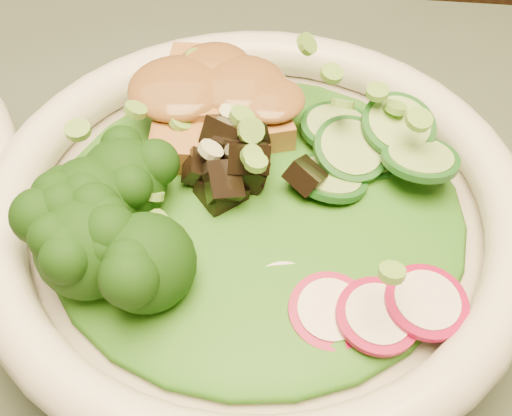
# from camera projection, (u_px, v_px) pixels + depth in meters

# --- Properties ---
(salad_bowl) EXTENTS (0.31, 0.31, 0.08)m
(salad_bowl) POSITION_uv_depth(u_px,v_px,m) (256.00, 233.00, 0.41)
(salad_bowl) COLOR silver
(salad_bowl) RESTS_ON dining_table
(lettuce_bed) EXTENTS (0.23, 0.23, 0.03)m
(lettuce_bed) POSITION_uv_depth(u_px,v_px,m) (256.00, 207.00, 0.39)
(lettuce_bed) COLOR #235A13
(lettuce_bed) RESTS_ON salad_bowl
(broccoli_florets) EXTENTS (0.11, 0.10, 0.05)m
(broccoli_florets) POSITION_uv_depth(u_px,v_px,m) (131.00, 232.00, 0.36)
(broccoli_florets) COLOR black
(broccoli_florets) RESTS_ON salad_bowl
(radish_slices) EXTENTS (0.13, 0.08, 0.02)m
(radish_slices) POSITION_uv_depth(u_px,v_px,m) (331.00, 302.00, 0.35)
(radish_slices) COLOR maroon
(radish_slices) RESTS_ON salad_bowl
(cucumber_slices) EXTENTS (0.10, 0.10, 0.04)m
(cucumber_slices) POSITION_uv_depth(u_px,v_px,m) (374.00, 149.00, 0.40)
(cucumber_slices) COLOR #A4C76E
(cucumber_slices) RESTS_ON salad_bowl
(mushroom_heap) EXTENTS (0.10, 0.10, 0.05)m
(mushroom_heap) POSITION_uv_depth(u_px,v_px,m) (245.00, 170.00, 0.39)
(mushroom_heap) COLOR black
(mushroom_heap) RESTS_ON salad_bowl
(tofu_cubes) EXTENTS (0.12, 0.10, 0.04)m
(tofu_cubes) POSITION_uv_depth(u_px,v_px,m) (206.00, 109.00, 0.43)
(tofu_cubes) COLOR olive
(tofu_cubes) RESTS_ON salad_bowl
(peanut_sauce) EXTENTS (0.08, 0.06, 0.02)m
(peanut_sauce) POSITION_uv_depth(u_px,v_px,m) (205.00, 90.00, 0.41)
(peanut_sauce) COLOR brown
(peanut_sauce) RESTS_ON tofu_cubes
(scallion_garnish) EXTENTS (0.22, 0.22, 0.03)m
(scallion_garnish) POSITION_uv_depth(u_px,v_px,m) (256.00, 171.00, 0.37)
(scallion_garnish) COLOR #6BA63A
(scallion_garnish) RESTS_ON salad_bowl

